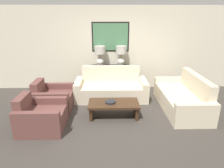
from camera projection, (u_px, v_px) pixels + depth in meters
name	position (u px, v px, depth m)	size (l,w,h in m)	color
ground_plane	(112.00, 121.00, 4.70)	(20.00, 20.00, 0.00)	#3D3833
back_wall	(110.00, 48.00, 6.50)	(8.25, 0.12, 2.65)	beige
console_table	(111.00, 78.00, 6.55)	(1.21, 0.37, 0.81)	black
table_lamp_left	(100.00, 54.00, 6.28)	(0.34, 0.34, 0.63)	silver
table_lamp_right	(121.00, 54.00, 6.29)	(0.34, 0.34, 0.63)	silver
couch_by_back_wall	(111.00, 89.00, 5.92)	(2.08, 0.94, 0.90)	beige
couch_by_side	(182.00, 98.00, 5.25)	(0.94, 2.08, 0.90)	beige
coffee_table	(114.00, 106.00, 4.81)	(1.21, 0.60, 0.37)	#3D2616
decorative_bowl	(110.00, 102.00, 4.76)	(0.26, 0.26, 0.04)	#232328
armchair_near_back_wall	(53.00, 99.00, 5.24)	(0.94, 0.89, 0.77)	brown
armchair_near_camera	(41.00, 117.00, 4.32)	(0.94, 0.89, 0.77)	brown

